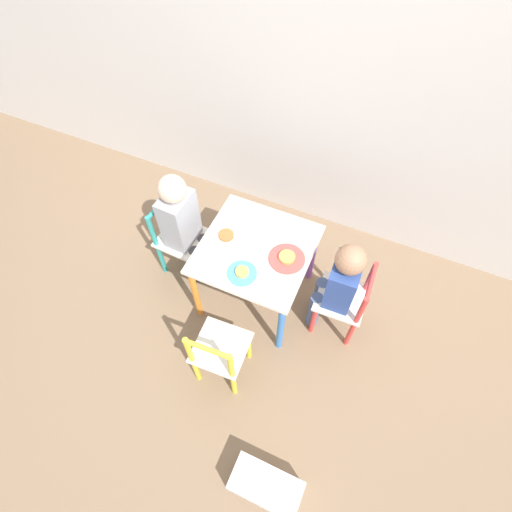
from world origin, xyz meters
name	(u,v)px	position (x,y,z in m)	size (l,w,h in m)	color
ground_plane	(256,294)	(0.00, 0.00, 0.00)	(6.00, 6.00, 0.00)	#7F664C
house_wall	(325,18)	(0.00, 0.78, 1.30)	(6.00, 0.06, 2.60)	silver
kids_table	(256,256)	(0.00, 0.00, 0.42)	(0.58, 0.58, 0.49)	silver
chair_red	(345,301)	(0.52, 0.02, 0.27)	(0.27, 0.27, 0.53)	silver
chair_teal	(179,239)	(-0.52, 0.02, 0.27)	(0.27, 0.27, 0.53)	silver
chair_yellow	(219,353)	(0.03, -0.52, 0.27)	(0.27, 0.27, 0.53)	silver
child_right	(339,282)	(0.45, 0.02, 0.43)	(0.21, 0.20, 0.72)	#4C608E
child_left	(182,221)	(-0.46, 0.02, 0.46)	(0.21, 0.21, 0.79)	#38383D
plate_right	(287,258)	(0.17, 0.00, 0.50)	(0.19, 0.19, 0.03)	#E54C47
plate_left	(226,236)	(-0.17, 0.00, 0.50)	(0.18, 0.18, 0.03)	white
plate_front	(242,273)	(0.00, -0.17, 0.50)	(0.15, 0.15, 0.03)	#4C9EE0
storage_bin	(266,486)	(0.47, -0.94, 0.07)	(0.32, 0.16, 0.14)	silver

